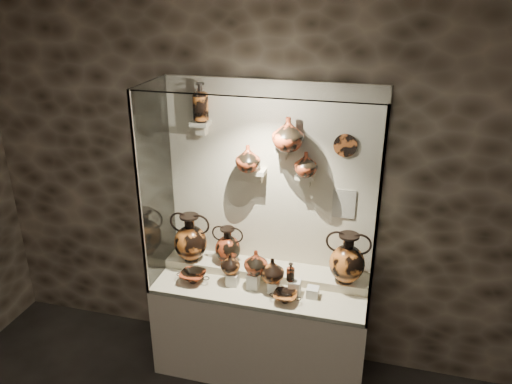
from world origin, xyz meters
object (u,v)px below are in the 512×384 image
amphora_left (190,237)px  jug_c (272,270)px  jug_b (256,262)px  ovoid_vase_b (288,134)px  amphora_mid (228,245)px  ovoid_vase_c (306,164)px  kylix_left (193,276)px  lekythos_tall (201,101)px  jug_a (230,263)px  lekythos_small (291,271)px  kylix_right (285,296)px  ovoid_vase_a (248,158)px  amphora_right (347,258)px

amphora_left → jug_c: bearing=-0.1°
jug_b → ovoid_vase_b: 1.02m
amphora_mid → ovoid_vase_b: (0.48, 0.01, 0.98)m
amphora_left → ovoid_vase_c: 1.16m
kylix_left → lekythos_tall: size_ratio=0.80×
jug_a → amphora_left: bearing=177.0°
lekythos_small → kylix_right: bearing=-107.0°
jug_a → kylix_left: jug_a is taller
amphora_left → jug_a: size_ratio=2.53×
amphora_mid → ovoid_vase_c: 0.97m
ovoid_vase_a → jug_b: bearing=-62.9°
amphora_right → jug_b: amphora_right is taller
jug_a → jug_c: jug_c is taller
amphora_mid → amphora_left: bearing=162.5°
jug_b → jug_a: bearing=-179.9°
ovoid_vase_a → ovoid_vase_b: ovoid_vase_b is taller
lekythos_small → kylix_left: lekythos_small is taller
jug_b → kylix_left: (-0.51, -0.06, -0.17)m
ovoid_vase_c → jug_b: bearing=-164.5°
lekythos_small → amphora_right: bearing=15.6°
kylix_right → amphora_left: bearing=144.4°
amphora_right → jug_c: bearing=-143.6°
jug_a → amphora_right: bearing=29.1°
lekythos_small → ovoid_vase_c: ovoid_vase_c is taller
amphora_right → jug_c: size_ratio=2.12×
ovoid_vase_a → lekythos_tall: bearing=173.7°
jug_c → lekythos_tall: (-0.64, 0.28, 1.22)m
jug_c → amphora_mid: bearing=144.5°
ovoid_vase_b → amphora_right: bearing=-17.6°
amphora_right → ovoid_vase_a: size_ratio=2.03×
amphora_mid → ovoid_vase_a: bearing=-14.4°
jug_c → ovoid_vase_a: (-0.26, 0.25, 0.80)m
amphora_left → kylix_right: size_ratio=1.78×
amphora_mid → amphora_right: amphora_right is taller
amphora_right → ovoid_vase_a: ovoid_vase_a is taller
jug_a → kylix_left: bearing=-149.6°
lekythos_small → ovoid_vase_c: size_ratio=0.94×
lekythos_tall → ovoid_vase_a: lekythos_tall is taller
ovoid_vase_a → ovoid_vase_c: 0.44m
jug_b → lekythos_small: (0.28, -0.03, -0.02)m
amphora_right → jug_a: size_ratio=2.53×
lekythos_small → lekythos_tall: lekythos_tall is taller
amphora_left → jug_c: (0.74, -0.18, -0.09)m
jug_c → lekythos_tall: bearing=147.7°
amphora_mid → ovoid_vase_c: (0.61, 0.04, 0.75)m
kylix_left → ovoid_vase_b: bearing=-1.2°
lekythos_small → kylix_right: (-0.02, -0.11, -0.16)m
ovoid_vase_a → jug_a: bearing=-111.9°
amphora_left → ovoid_vase_a: size_ratio=2.03×
amphora_left → amphora_right: size_ratio=1.00×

